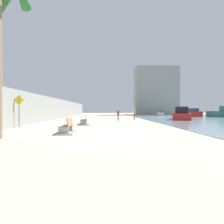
# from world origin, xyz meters

# --- Properties ---
(ground_plane) EXTENTS (120.00, 120.00, 0.00)m
(ground_plane) POSITION_xyz_m (0.00, 18.00, 0.00)
(ground_plane) COLOR beige
(seawall) EXTENTS (0.80, 64.00, 3.15)m
(seawall) POSITION_xyz_m (-7.50, 18.00, 1.57)
(seawall) COLOR gray
(seawall) RESTS_ON ground
(bench_near) EXTENTS (1.13, 2.11, 0.98)m
(bench_near) POSITION_xyz_m (-2.14, 1.35, 0.23)
(bench_near) COLOR gray
(bench_near) RESTS_ON ground
(bench_far) EXTENTS (1.32, 2.20, 0.98)m
(bench_far) POSITION_xyz_m (-1.87, 8.38, 0.23)
(bench_far) COLOR gray
(bench_far) RESTS_ON ground
(person_walking) EXTENTS (0.26, 0.51, 1.67)m
(person_walking) POSITION_xyz_m (4.43, 17.83, 0.97)
(person_walking) COLOR #B22D33
(person_walking) RESTS_ON ground
(person_standing) EXTENTS (0.30, 0.49, 1.59)m
(person_standing) POSITION_xyz_m (1.93, 15.71, 0.92)
(person_standing) COLOR teal
(person_standing) RESTS_ON ground
(boat_mid_bay) EXTENTS (3.57, 5.58, 1.72)m
(boat_mid_bay) POSITION_xyz_m (17.76, 29.80, 0.71)
(boat_mid_bay) COLOR red
(boat_mid_bay) RESTS_ON water_bay
(boat_outer) EXTENTS (5.12, 6.07, 5.37)m
(boat_outer) POSITION_xyz_m (22.92, 26.23, 0.85)
(boat_outer) COLOR #337060
(boat_outer) RESTS_ON water_bay
(boat_far_left) EXTENTS (2.30, 4.54, 1.41)m
(boat_far_left) POSITION_xyz_m (13.60, 37.26, 0.57)
(boat_far_left) COLOR beige
(boat_far_left) RESTS_ON water_bay
(boat_nearest) EXTENTS (4.19, 6.33, 1.85)m
(boat_nearest) POSITION_xyz_m (11.14, 17.25, 0.72)
(boat_nearest) COLOR red
(boat_nearest) RESTS_ON water_bay
(pedestrian_sign) EXTENTS (0.85, 0.08, 2.69)m
(pedestrian_sign) POSITION_xyz_m (-6.77, 5.32, 1.67)
(pedestrian_sign) COLOR slate
(pedestrian_sign) RESTS_ON ground
(harbor_building) EXTENTS (12.00, 6.00, 13.67)m
(harbor_building) POSITION_xyz_m (14.63, 46.00, 6.84)
(harbor_building) COLOR gray
(harbor_building) RESTS_ON ground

